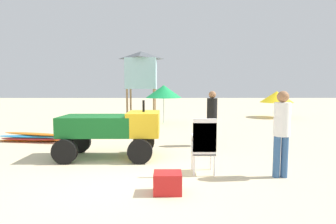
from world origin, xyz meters
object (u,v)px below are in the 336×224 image
object	(u,v)px
traffic_cone_near	(152,126)
lifeguard_near_left	(212,114)
beach_umbrella_mid	(277,97)
stacked_plastic_chairs	(204,142)
surfboard_pile	(34,137)
lifeguard_tower	(141,70)
lifeguard_near_center	(282,128)
cooler_box	(168,183)
utility_cart	(113,128)
beach_umbrella_left	(164,91)

from	to	relation	value
traffic_cone_near	lifeguard_near_left	bearing A→B (deg)	-47.04
beach_umbrella_mid	stacked_plastic_chairs	bearing A→B (deg)	-119.36
stacked_plastic_chairs	surfboard_pile	size ratio (longest dim) A/B	0.46
stacked_plastic_chairs	lifeguard_tower	size ratio (longest dim) A/B	0.30
stacked_plastic_chairs	traffic_cone_near	distance (m)	5.10
beach_umbrella_mid	traffic_cone_near	bearing A→B (deg)	-142.34
lifeguard_near_center	lifeguard_tower	distance (m)	11.70
lifeguard_near_left	cooler_box	world-z (taller)	lifeguard_near_left
utility_cart	lifeguard_tower	bearing A→B (deg)	90.67
surfboard_pile	stacked_plastic_chairs	bearing A→B (deg)	-32.44
lifeguard_tower	beach_umbrella_mid	world-z (taller)	lifeguard_tower
stacked_plastic_chairs	cooler_box	size ratio (longest dim) A/B	2.48
lifeguard_near_center	cooler_box	bearing A→B (deg)	-161.11
utility_cart	beach_umbrella_left	distance (m)	6.72
beach_umbrella_left	traffic_cone_near	size ratio (longest dim) A/B	3.25
lifeguard_tower	lifeguard_near_center	bearing A→B (deg)	-70.70
utility_cart	traffic_cone_near	xyz separation A→B (m)	(0.81, 3.56, -0.49)
lifeguard_near_center	traffic_cone_near	xyz separation A→B (m)	(-2.90, 5.09, -0.72)
lifeguard_near_center	traffic_cone_near	world-z (taller)	lifeguard_near_center
beach_umbrella_mid	cooler_box	bearing A→B (deg)	-120.15
utility_cart	beach_umbrella_left	xyz separation A→B (m)	(1.26, 6.55, 0.84)
surfboard_pile	lifeguard_near_left	world-z (taller)	lifeguard_near_left
traffic_cone_near	lifeguard_tower	bearing A→B (deg)	98.98
lifeguard_tower	lifeguard_near_left	bearing A→B (deg)	-69.84
utility_cart	cooler_box	xyz separation A→B (m)	(1.41, -2.32, -0.60)
lifeguard_near_center	beach_umbrella_left	size ratio (longest dim) A/B	0.91
lifeguard_near_center	beach_umbrella_left	xyz separation A→B (m)	(-2.45, 8.08, 0.60)
beach_umbrella_mid	utility_cart	bearing A→B (deg)	-131.40
utility_cart	surfboard_pile	world-z (taller)	utility_cart
utility_cart	lifeguard_tower	world-z (taller)	lifeguard_tower
lifeguard_near_left	beach_umbrella_mid	distance (m)	9.39
utility_cart	beach_umbrella_left	world-z (taller)	beach_umbrella_left
lifeguard_near_left	lifeguard_tower	world-z (taller)	lifeguard_tower
utility_cart	lifeguard_near_left	xyz separation A→B (m)	(2.82, 1.40, 0.20)
beach_umbrella_mid	beach_umbrella_left	bearing A→B (deg)	-158.95
lifeguard_near_center	surfboard_pile	bearing A→B (deg)	152.52
surfboard_pile	lifeguard_near_left	distance (m)	5.96
utility_cart	lifeguard_near_center	xyz separation A→B (m)	(3.71, -1.53, 0.23)
lifeguard_near_center	traffic_cone_near	distance (m)	5.90
lifeguard_near_left	surfboard_pile	bearing A→B (deg)	174.34
lifeguard_near_left	traffic_cone_near	size ratio (longest dim) A/B	2.87
lifeguard_near_left	beach_umbrella_left	xyz separation A→B (m)	(-1.55, 5.14, 0.63)
utility_cart	lifeguard_near_left	world-z (taller)	lifeguard_near_left
lifeguard_near_center	beach_umbrella_mid	size ratio (longest dim) A/B	0.90
lifeguard_tower	surfboard_pile	bearing A→B (deg)	-111.76
beach_umbrella_mid	surfboard_pile	bearing A→B (deg)	-147.17
beach_umbrella_left	beach_umbrella_mid	distance (m)	7.32
stacked_plastic_chairs	beach_umbrella_mid	distance (m)	12.07
stacked_plastic_chairs	cooler_box	xyz separation A→B (m)	(-0.76, -0.98, -0.52)
lifeguard_tower	beach_umbrella_left	bearing A→B (deg)	-64.10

